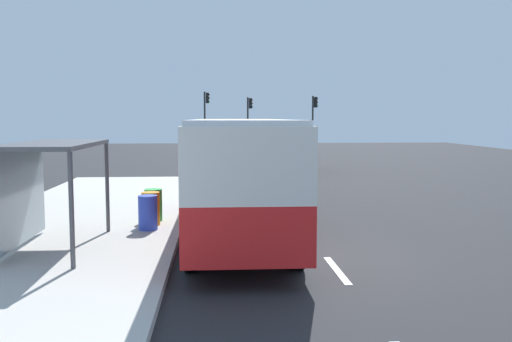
# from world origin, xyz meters

# --- Properties ---
(ground_plane) EXTENTS (56.00, 92.00, 0.04)m
(ground_plane) POSITION_xyz_m (0.00, 14.00, -0.02)
(ground_plane) COLOR #262628
(sidewalk_platform) EXTENTS (6.20, 30.00, 0.18)m
(sidewalk_platform) POSITION_xyz_m (-6.40, 2.00, 0.09)
(sidewalk_platform) COLOR beige
(sidewalk_platform) RESTS_ON ground
(lane_stripe_seg_1) EXTENTS (0.16, 2.20, 0.01)m
(lane_stripe_seg_1) POSITION_xyz_m (0.25, -1.00, 0.01)
(lane_stripe_seg_1) COLOR silver
(lane_stripe_seg_1) RESTS_ON ground
(lane_stripe_seg_2) EXTENTS (0.16, 2.20, 0.01)m
(lane_stripe_seg_2) POSITION_xyz_m (0.25, 4.00, 0.01)
(lane_stripe_seg_2) COLOR silver
(lane_stripe_seg_2) RESTS_ON ground
(lane_stripe_seg_3) EXTENTS (0.16, 2.20, 0.01)m
(lane_stripe_seg_3) POSITION_xyz_m (0.25, 9.00, 0.01)
(lane_stripe_seg_3) COLOR silver
(lane_stripe_seg_3) RESTS_ON ground
(lane_stripe_seg_4) EXTENTS (0.16, 2.20, 0.01)m
(lane_stripe_seg_4) POSITION_xyz_m (0.25, 14.00, 0.01)
(lane_stripe_seg_4) COLOR silver
(lane_stripe_seg_4) RESTS_ON ground
(lane_stripe_seg_5) EXTENTS (0.16, 2.20, 0.01)m
(lane_stripe_seg_5) POSITION_xyz_m (0.25, 19.00, 0.01)
(lane_stripe_seg_5) COLOR silver
(lane_stripe_seg_5) RESTS_ON ground
(lane_stripe_seg_6) EXTENTS (0.16, 2.20, 0.01)m
(lane_stripe_seg_6) POSITION_xyz_m (0.25, 24.00, 0.01)
(lane_stripe_seg_6) COLOR silver
(lane_stripe_seg_6) RESTS_ON ground
(lane_stripe_seg_7) EXTENTS (0.16, 2.20, 0.01)m
(lane_stripe_seg_7) POSITION_xyz_m (0.25, 29.00, 0.01)
(lane_stripe_seg_7) COLOR silver
(lane_stripe_seg_7) RESTS_ON ground
(bus) EXTENTS (2.60, 11.03, 3.21)m
(bus) POSITION_xyz_m (-1.71, 2.90, 1.84)
(bus) COLOR red
(bus) RESTS_ON ground
(white_van) EXTENTS (2.21, 5.28, 2.30)m
(white_van) POSITION_xyz_m (2.20, 21.93, 1.34)
(white_van) COLOR black
(white_van) RESTS_ON ground
(sedan_near) EXTENTS (1.86, 4.41, 1.52)m
(sedan_near) POSITION_xyz_m (2.30, 32.28, 0.79)
(sedan_near) COLOR #195933
(sedan_near) RESTS_ON ground
(recycling_bin_blue) EXTENTS (0.52, 0.52, 0.95)m
(recycling_bin_blue) POSITION_xyz_m (-4.20, 2.85, 0.66)
(recycling_bin_blue) COLOR blue
(recycling_bin_blue) RESTS_ON sidewalk_platform
(recycling_bin_orange) EXTENTS (0.52, 0.52, 0.95)m
(recycling_bin_orange) POSITION_xyz_m (-4.20, 3.55, 0.66)
(recycling_bin_orange) COLOR orange
(recycling_bin_orange) RESTS_ON sidewalk_platform
(recycling_bin_green) EXTENTS (0.52, 0.52, 0.95)m
(recycling_bin_green) POSITION_xyz_m (-4.20, 4.25, 0.66)
(recycling_bin_green) COLOR green
(recycling_bin_green) RESTS_ON sidewalk_platform
(traffic_light_near_side) EXTENTS (0.49, 0.28, 4.99)m
(traffic_light_near_side) POSITION_xyz_m (5.50, 32.15, 3.32)
(traffic_light_near_side) COLOR #2D2D2D
(traffic_light_near_side) RESTS_ON ground
(traffic_light_far_side) EXTENTS (0.49, 0.28, 5.33)m
(traffic_light_far_side) POSITION_xyz_m (-3.10, 32.95, 3.53)
(traffic_light_far_side) COLOR #2D2D2D
(traffic_light_far_side) RESTS_ON ground
(traffic_light_median) EXTENTS (0.49, 0.28, 4.93)m
(traffic_light_median) POSITION_xyz_m (0.40, 33.75, 3.28)
(traffic_light_median) COLOR #2D2D2D
(traffic_light_median) RESTS_ON ground
(bus_shelter) EXTENTS (1.80, 4.00, 2.50)m
(bus_shelter) POSITION_xyz_m (-6.41, 0.78, 2.10)
(bus_shelter) COLOR #4C4C51
(bus_shelter) RESTS_ON sidewalk_platform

